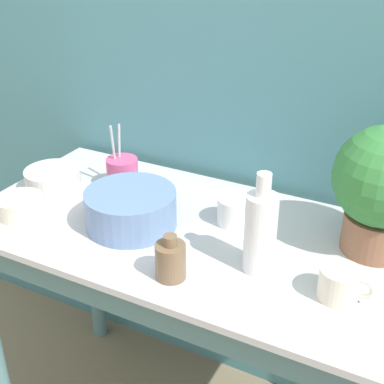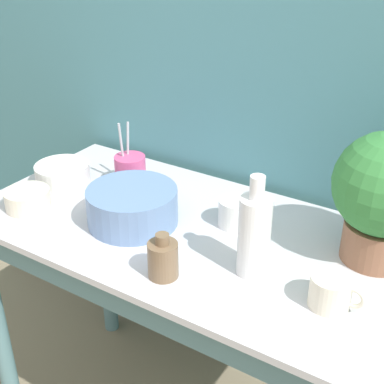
{
  "view_description": "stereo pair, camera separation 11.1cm",
  "coord_description": "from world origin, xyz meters",
  "px_view_note": "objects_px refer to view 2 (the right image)",
  "views": [
    {
      "loc": [
        0.59,
        -0.81,
        1.66
      ],
      "look_at": [
        0.0,
        0.32,
        0.98
      ],
      "focal_mm": 50.0,
      "sensor_mm": 36.0,
      "label": 1
    },
    {
      "loc": [
        0.69,
        -0.76,
        1.66
      ],
      "look_at": [
        0.0,
        0.32,
        0.98
      ],
      "focal_mm": 50.0,
      "sensor_mm": 36.0,
      "label": 2
    }
  ],
  "objects_px": {
    "mug_cream": "(331,292)",
    "bowl_small_cream": "(28,199)",
    "bottle_short": "(163,259)",
    "mug_white": "(236,213)",
    "bowl_small_enamel_white": "(63,174)",
    "bottle_tall": "(254,234)",
    "utensil_cup": "(130,170)",
    "bowl_wash_large": "(132,206)"
  },
  "relations": [
    {
      "from": "bottle_tall",
      "to": "bowl_small_enamel_white",
      "type": "xyz_separation_m",
      "value": [
        -0.74,
        0.1,
        -0.08
      ]
    },
    {
      "from": "bottle_tall",
      "to": "mug_white",
      "type": "bearing_deg",
      "value": 128.73
    },
    {
      "from": "bottle_short",
      "to": "mug_cream",
      "type": "bearing_deg",
      "value": 16.07
    },
    {
      "from": "bottle_tall",
      "to": "mug_white",
      "type": "xyz_separation_m",
      "value": [
        -0.14,
        0.17,
        -0.07
      ]
    },
    {
      "from": "bottle_short",
      "to": "bowl_small_cream",
      "type": "xyz_separation_m",
      "value": [
        -0.54,
        0.06,
        -0.02
      ]
    },
    {
      "from": "mug_cream",
      "to": "utensil_cup",
      "type": "distance_m",
      "value": 0.79
    },
    {
      "from": "utensil_cup",
      "to": "bowl_small_cream",
      "type": "bearing_deg",
      "value": -120.09
    },
    {
      "from": "bottle_tall",
      "to": "bottle_short",
      "type": "xyz_separation_m",
      "value": [
        -0.18,
        -0.13,
        -0.06
      ]
    },
    {
      "from": "bowl_small_cream",
      "to": "mug_white",
      "type": "bearing_deg",
      "value": 23.27
    },
    {
      "from": "bowl_wash_large",
      "to": "bowl_small_enamel_white",
      "type": "height_order",
      "value": "bowl_wash_large"
    },
    {
      "from": "bowl_wash_large",
      "to": "utensil_cup",
      "type": "xyz_separation_m",
      "value": [
        -0.15,
        0.18,
        -0.0
      ]
    },
    {
      "from": "utensil_cup",
      "to": "bottle_short",
      "type": "bearing_deg",
      "value": -42.8
    },
    {
      "from": "bottle_short",
      "to": "bowl_small_enamel_white",
      "type": "xyz_separation_m",
      "value": [
        -0.56,
        0.23,
        -0.01
      ]
    },
    {
      "from": "bottle_short",
      "to": "bowl_small_cream",
      "type": "distance_m",
      "value": 0.54
    },
    {
      "from": "mug_white",
      "to": "bottle_short",
      "type": "bearing_deg",
      "value": -97.12
    },
    {
      "from": "bottle_tall",
      "to": "bowl_small_enamel_white",
      "type": "relative_size",
      "value": 1.51
    },
    {
      "from": "mug_white",
      "to": "bowl_small_enamel_white",
      "type": "height_order",
      "value": "mug_white"
    },
    {
      "from": "mug_cream",
      "to": "utensil_cup",
      "type": "relative_size",
      "value": 0.59
    },
    {
      "from": "mug_cream",
      "to": "bottle_tall",
      "type": "bearing_deg",
      "value": 174.49
    },
    {
      "from": "mug_cream",
      "to": "bowl_small_enamel_white",
      "type": "xyz_separation_m",
      "value": [
        -0.94,
        0.12,
        -0.0
      ]
    },
    {
      "from": "mug_cream",
      "to": "bowl_small_enamel_white",
      "type": "distance_m",
      "value": 0.95
    },
    {
      "from": "bottle_short",
      "to": "utensil_cup",
      "type": "relative_size",
      "value": 0.55
    },
    {
      "from": "mug_white",
      "to": "bowl_small_enamel_white",
      "type": "bearing_deg",
      "value": -172.9
    },
    {
      "from": "bottle_tall",
      "to": "bowl_small_cream",
      "type": "relative_size",
      "value": 1.97
    },
    {
      "from": "bottle_tall",
      "to": "bowl_small_enamel_white",
      "type": "distance_m",
      "value": 0.75
    },
    {
      "from": "bowl_wash_large",
      "to": "bowl_small_cream",
      "type": "distance_m",
      "value": 0.33
    },
    {
      "from": "bowl_wash_large",
      "to": "bottle_tall",
      "type": "bearing_deg",
      "value": -4.33
    },
    {
      "from": "mug_cream",
      "to": "bowl_small_cream",
      "type": "xyz_separation_m",
      "value": [
        -0.92,
        -0.05,
        -0.01
      ]
    },
    {
      "from": "mug_white",
      "to": "bowl_small_cream",
      "type": "bearing_deg",
      "value": -156.73
    },
    {
      "from": "bowl_wash_large",
      "to": "bowl_small_enamel_white",
      "type": "xyz_separation_m",
      "value": [
        -0.34,
        0.07,
        -0.02
      ]
    },
    {
      "from": "mug_cream",
      "to": "bowl_small_cream",
      "type": "bearing_deg",
      "value": -176.7
    },
    {
      "from": "bowl_wash_large",
      "to": "bowl_small_cream",
      "type": "bearing_deg",
      "value": -162.04
    },
    {
      "from": "mug_white",
      "to": "bowl_small_enamel_white",
      "type": "distance_m",
      "value": 0.6
    },
    {
      "from": "bottle_short",
      "to": "bowl_small_cream",
      "type": "relative_size",
      "value": 0.88
    },
    {
      "from": "bottle_tall",
      "to": "bowl_small_cream",
      "type": "distance_m",
      "value": 0.72
    },
    {
      "from": "mug_white",
      "to": "bottle_tall",
      "type": "bearing_deg",
      "value": -51.27
    },
    {
      "from": "bottle_tall",
      "to": "bowl_wash_large",
      "type": "bearing_deg",
      "value": 175.67
    },
    {
      "from": "bottle_tall",
      "to": "utensil_cup",
      "type": "distance_m",
      "value": 0.59
    },
    {
      "from": "bowl_small_cream",
      "to": "bottle_short",
      "type": "bearing_deg",
      "value": -6.11
    },
    {
      "from": "bowl_small_enamel_white",
      "to": "bowl_small_cream",
      "type": "bearing_deg",
      "value": -81.78
    },
    {
      "from": "bottle_tall",
      "to": "mug_cream",
      "type": "bearing_deg",
      "value": -5.51
    },
    {
      "from": "bowl_wash_large",
      "to": "mug_cream",
      "type": "height_order",
      "value": "bowl_wash_large"
    }
  ]
}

